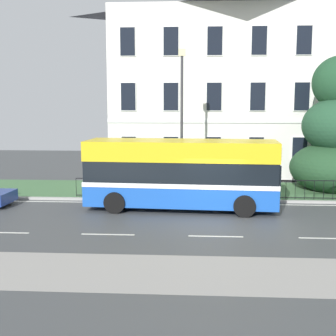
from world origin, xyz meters
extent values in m
cube|color=#3E4142|center=(0.00, 0.00, -0.03)|extent=(60.00, 56.00, 0.06)
cube|color=silver|center=(0.00, 3.65, 0.00)|extent=(54.00, 0.14, 0.01)
cube|color=silver|center=(-8.00, -1.80, 0.00)|extent=(2.00, 0.12, 0.01)
cube|color=silver|center=(-4.00, -1.80, 0.00)|extent=(2.00, 0.12, 0.01)
cube|color=silver|center=(0.00, -1.80, 0.00)|extent=(2.00, 0.12, 0.01)
cube|color=silver|center=(4.00, -1.80, 0.00)|extent=(2.00, 0.12, 0.01)
cube|color=#9E9E99|center=(0.00, 4.12, 0.06)|extent=(57.00, 0.24, 0.12)
cube|color=#406940|center=(0.00, 6.76, 0.06)|extent=(57.00, 5.04, 0.12)
cube|color=gray|center=(0.00, -5.50, 0.00)|extent=(57.00, 3.00, 0.01)
cube|color=silver|center=(1.66, 14.60, 5.51)|extent=(15.88, 8.82, 10.77)
pyramid|color=#44424E|center=(1.66, 14.60, 11.61)|extent=(16.19, 9.00, 1.43)
cube|color=white|center=(1.66, 10.16, 3.75)|extent=(15.88, 0.06, 0.20)
cube|color=#2D333D|center=(1.66, 10.15, 1.22)|extent=(1.10, 0.06, 2.20)
cube|color=white|center=(-4.95, 10.15, 1.94)|extent=(1.00, 0.04, 1.78)
cube|color=black|center=(-4.95, 10.13, 1.94)|extent=(0.90, 0.03, 1.68)
cube|color=white|center=(-2.31, 10.15, 1.94)|extent=(1.00, 0.04, 1.78)
cube|color=black|center=(-2.31, 10.13, 1.94)|extent=(0.90, 0.03, 1.68)
cube|color=white|center=(0.34, 10.15, 1.94)|extent=(1.00, 0.04, 1.78)
cube|color=black|center=(0.34, 10.13, 1.94)|extent=(0.90, 0.03, 1.68)
cube|color=white|center=(2.99, 10.15, 1.94)|extent=(1.00, 0.04, 1.78)
cube|color=black|center=(2.99, 10.13, 1.94)|extent=(0.90, 0.03, 1.68)
cube|color=white|center=(5.63, 10.15, 1.94)|extent=(1.00, 0.04, 1.78)
cube|color=black|center=(5.63, 10.13, 1.94)|extent=(0.90, 0.03, 1.68)
cube|color=white|center=(-4.95, 10.15, 5.26)|extent=(1.00, 0.04, 1.78)
cube|color=black|center=(-4.95, 10.13, 5.26)|extent=(0.90, 0.03, 1.68)
cube|color=white|center=(-2.31, 10.15, 5.26)|extent=(1.00, 0.04, 1.78)
cube|color=black|center=(-2.31, 10.13, 5.26)|extent=(0.90, 0.03, 1.68)
cube|color=white|center=(0.34, 10.15, 5.26)|extent=(1.00, 0.04, 1.78)
cube|color=black|center=(0.34, 10.13, 5.26)|extent=(0.90, 0.03, 1.68)
cube|color=white|center=(2.99, 10.15, 5.26)|extent=(1.00, 0.04, 1.78)
cube|color=black|center=(2.99, 10.13, 5.26)|extent=(0.90, 0.03, 1.68)
cube|color=white|center=(5.63, 10.15, 5.26)|extent=(1.00, 0.04, 1.78)
cube|color=black|center=(5.63, 10.13, 5.26)|extent=(0.90, 0.03, 1.68)
cube|color=white|center=(-4.95, 10.15, 8.57)|extent=(1.00, 0.04, 1.78)
cube|color=black|center=(-4.95, 10.13, 8.57)|extent=(0.90, 0.03, 1.68)
cube|color=white|center=(-2.31, 10.15, 8.57)|extent=(1.00, 0.04, 1.78)
cube|color=black|center=(-2.31, 10.13, 8.57)|extent=(0.90, 0.03, 1.68)
cube|color=white|center=(0.34, 10.15, 8.57)|extent=(1.00, 0.04, 1.78)
cube|color=black|center=(0.34, 10.13, 8.57)|extent=(0.90, 0.03, 1.68)
cube|color=white|center=(2.99, 10.15, 8.57)|extent=(1.00, 0.04, 1.78)
cube|color=black|center=(2.99, 10.13, 8.57)|extent=(0.90, 0.03, 1.68)
cube|color=white|center=(5.63, 10.15, 8.57)|extent=(1.00, 0.04, 1.78)
cube|color=black|center=(5.63, 10.13, 8.57)|extent=(0.90, 0.03, 1.68)
cube|color=black|center=(1.66, 4.40, 1.07)|extent=(16.98, 0.04, 0.04)
cube|color=black|center=(1.66, 4.40, 0.20)|extent=(16.98, 0.04, 0.04)
cylinder|color=black|center=(-6.83, 4.40, 0.59)|extent=(0.02, 0.02, 0.95)
cylinder|color=black|center=(-6.37, 4.40, 0.59)|extent=(0.02, 0.02, 0.95)
cylinder|color=black|center=(-5.91, 4.40, 0.59)|extent=(0.02, 0.02, 0.95)
cylinder|color=black|center=(-5.45, 4.40, 0.59)|extent=(0.02, 0.02, 0.95)
cylinder|color=black|center=(-4.99, 4.40, 0.59)|extent=(0.02, 0.02, 0.95)
cylinder|color=black|center=(-4.53, 4.40, 0.59)|extent=(0.02, 0.02, 0.95)
cylinder|color=black|center=(-4.07, 4.40, 0.59)|extent=(0.02, 0.02, 0.95)
cylinder|color=black|center=(-3.61, 4.40, 0.59)|extent=(0.02, 0.02, 0.95)
cylinder|color=black|center=(-3.16, 4.40, 0.59)|extent=(0.02, 0.02, 0.95)
cylinder|color=black|center=(-2.70, 4.40, 0.59)|extent=(0.02, 0.02, 0.95)
cylinder|color=black|center=(-2.24, 4.40, 0.59)|extent=(0.02, 0.02, 0.95)
cylinder|color=black|center=(-1.78, 4.40, 0.59)|extent=(0.02, 0.02, 0.95)
cylinder|color=black|center=(-1.32, 4.40, 0.59)|extent=(0.02, 0.02, 0.95)
cylinder|color=black|center=(-0.86, 4.40, 0.59)|extent=(0.02, 0.02, 0.95)
cylinder|color=black|center=(-0.40, 4.40, 0.59)|extent=(0.02, 0.02, 0.95)
cylinder|color=black|center=(0.06, 4.40, 0.59)|extent=(0.02, 0.02, 0.95)
cylinder|color=black|center=(0.52, 4.40, 0.59)|extent=(0.02, 0.02, 0.95)
cylinder|color=black|center=(0.98, 4.40, 0.59)|extent=(0.02, 0.02, 0.95)
cylinder|color=black|center=(1.43, 4.40, 0.59)|extent=(0.02, 0.02, 0.95)
cylinder|color=black|center=(1.89, 4.40, 0.59)|extent=(0.02, 0.02, 0.95)
cylinder|color=black|center=(2.35, 4.40, 0.59)|extent=(0.02, 0.02, 0.95)
cylinder|color=black|center=(2.81, 4.40, 0.59)|extent=(0.02, 0.02, 0.95)
cylinder|color=black|center=(3.27, 4.40, 0.59)|extent=(0.02, 0.02, 0.95)
cylinder|color=black|center=(3.73, 4.40, 0.59)|extent=(0.02, 0.02, 0.95)
cylinder|color=black|center=(4.19, 4.40, 0.59)|extent=(0.02, 0.02, 0.95)
cylinder|color=black|center=(4.65, 4.40, 0.59)|extent=(0.02, 0.02, 0.95)
cylinder|color=black|center=(5.11, 4.40, 0.59)|extent=(0.02, 0.02, 0.95)
cylinder|color=black|center=(5.56, 4.40, 0.59)|extent=(0.02, 0.02, 0.95)
cylinder|color=black|center=(6.02, 4.40, 0.59)|extent=(0.02, 0.02, 0.95)
cylinder|color=#423328|center=(6.96, 7.44, 0.97)|extent=(0.52, 0.52, 1.70)
cube|color=#1A4FB4|center=(-1.41, 2.53, 0.78)|extent=(8.75, 3.02, 1.05)
cube|color=white|center=(-1.41, 2.53, 1.27)|extent=(8.77, 3.04, 0.20)
cube|color=black|center=(-1.41, 2.53, 1.80)|extent=(8.67, 2.97, 0.99)
cube|color=gold|center=(-1.41, 2.53, 2.74)|extent=(8.75, 3.02, 0.87)
cube|color=black|center=(2.91, 2.26, 1.75)|extent=(0.19, 2.10, 0.91)
cube|color=black|center=(2.91, 2.26, 2.69)|extent=(0.17, 1.80, 0.56)
cylinder|color=silver|center=(2.96, 3.06, 0.48)|extent=(0.05, 0.20, 0.20)
cylinder|color=silver|center=(2.86, 1.46, 0.48)|extent=(0.05, 0.20, 0.20)
cylinder|color=black|center=(1.50, 3.55, 0.48)|extent=(0.98, 0.36, 0.96)
cylinder|color=black|center=(1.35, 1.16, 0.48)|extent=(0.98, 0.36, 0.96)
cylinder|color=black|center=(-4.18, 3.90, 0.48)|extent=(0.98, 0.36, 0.96)
cylinder|color=black|center=(-4.33, 1.50, 0.48)|extent=(0.98, 0.36, 0.96)
cylinder|color=black|center=(-10.22, 3.39, 0.30)|extent=(0.61, 0.21, 0.60)
cylinder|color=#333338|center=(-1.49, 5.60, 3.67)|extent=(0.14, 0.14, 7.10)
cube|color=beige|center=(-1.49, 5.60, 7.40)|extent=(0.36, 0.24, 0.36)
cylinder|color=#23472D|center=(2.32, 5.29, 0.60)|extent=(0.47, 0.47, 0.96)
ellipsoid|color=black|center=(2.32, 5.29, 1.17)|extent=(0.48, 0.48, 0.16)
camera|label=1|loc=(-0.77, -17.90, 4.82)|focal=48.29mm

